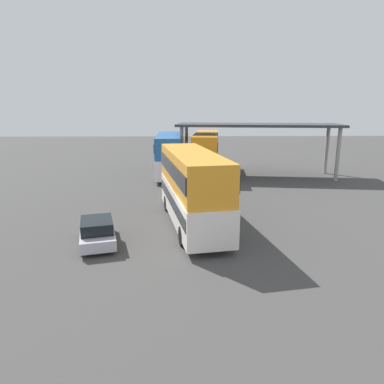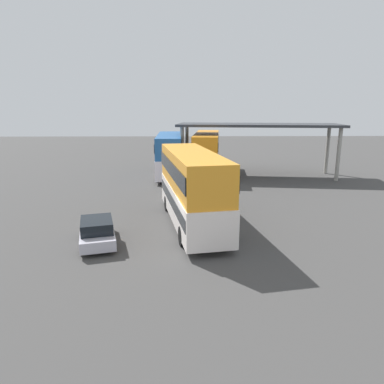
# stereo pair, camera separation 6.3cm
# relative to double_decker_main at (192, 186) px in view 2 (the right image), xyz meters

# --- Properties ---
(ground_plane) EXTENTS (140.00, 140.00, 0.00)m
(ground_plane) POSITION_rel_double_decker_main_xyz_m (0.05, -3.45, -2.39)
(ground_plane) COLOR #424140
(double_decker_main) EXTENTS (4.18, 10.39, 4.37)m
(double_decker_main) POSITION_rel_double_decker_main_xyz_m (0.00, 0.00, 0.00)
(double_decker_main) COLOR white
(double_decker_main) RESTS_ON ground_plane
(parked_hatchback) EXTENTS (2.60, 4.10, 1.35)m
(parked_hatchback) POSITION_rel_double_decker_main_xyz_m (-4.94, -2.97, -1.72)
(parked_hatchback) COLOR #BAB6C4
(parked_hatchback) RESTS_ON ground_plane
(double_decker_near_canopy) EXTENTS (2.61, 10.18, 4.20)m
(double_decker_near_canopy) POSITION_rel_double_decker_main_xyz_m (-1.99, 15.56, -0.09)
(double_decker_near_canopy) COLOR silver
(double_decker_near_canopy) RESTS_ON ground_plane
(double_decker_mid_row) EXTENTS (3.57, 11.00, 4.27)m
(double_decker_mid_row) POSITION_rel_double_decker_main_xyz_m (1.92, 16.59, -0.05)
(double_decker_mid_row) COLOR white
(double_decker_mid_row) RESTS_ON ground_plane
(depot_canopy) EXTENTS (16.69, 7.11, 5.29)m
(depot_canopy) POSITION_rel_double_decker_main_xyz_m (7.01, 15.29, 2.47)
(depot_canopy) COLOR #33353A
(depot_canopy) RESTS_ON ground_plane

